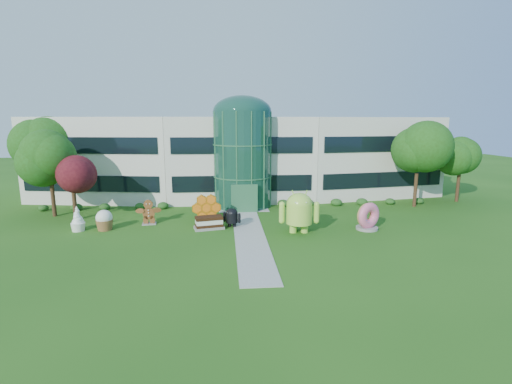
{
  "coord_description": "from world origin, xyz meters",
  "views": [
    {
      "loc": [
        -1.9,
        -26.55,
        8.84
      ],
      "look_at": [
        0.89,
        6.0,
        2.6
      ],
      "focal_mm": 26.0,
      "sensor_mm": 36.0,
      "label": 1
    }
  ],
  "objects_px": {
    "donut": "(368,216)",
    "gingerbread": "(149,212)",
    "android_green": "(299,209)",
    "android_black": "(232,216)"
  },
  "relations": [
    {
      "from": "android_black",
      "to": "donut",
      "type": "relative_size",
      "value": 0.81
    },
    {
      "from": "android_green",
      "to": "donut",
      "type": "bearing_deg",
      "value": 8.01
    },
    {
      "from": "android_green",
      "to": "gingerbread",
      "type": "height_order",
      "value": "android_green"
    },
    {
      "from": "android_green",
      "to": "android_black",
      "type": "xyz_separation_m",
      "value": [
        -5.36,
        2.11,
        -0.97
      ]
    },
    {
      "from": "android_green",
      "to": "gingerbread",
      "type": "relative_size",
      "value": 1.61
    },
    {
      "from": "android_black",
      "to": "donut",
      "type": "xyz_separation_m",
      "value": [
        11.18,
        -1.75,
        0.22
      ]
    },
    {
      "from": "donut",
      "to": "gingerbread",
      "type": "relative_size",
      "value": 0.98
    },
    {
      "from": "donut",
      "to": "gingerbread",
      "type": "height_order",
      "value": "donut"
    },
    {
      "from": "android_green",
      "to": "android_black",
      "type": "bearing_deg",
      "value": 162.97
    },
    {
      "from": "android_black",
      "to": "donut",
      "type": "height_order",
      "value": "donut"
    }
  ]
}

